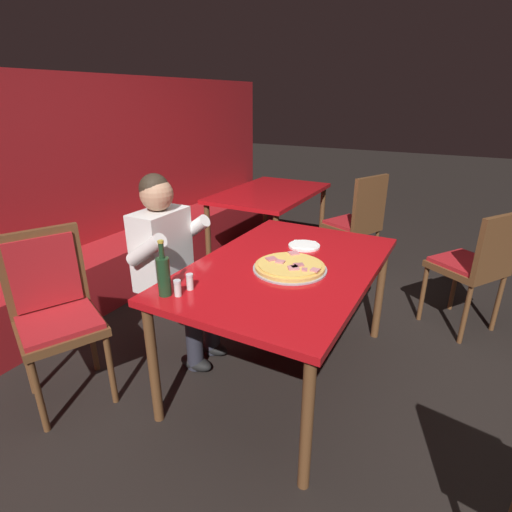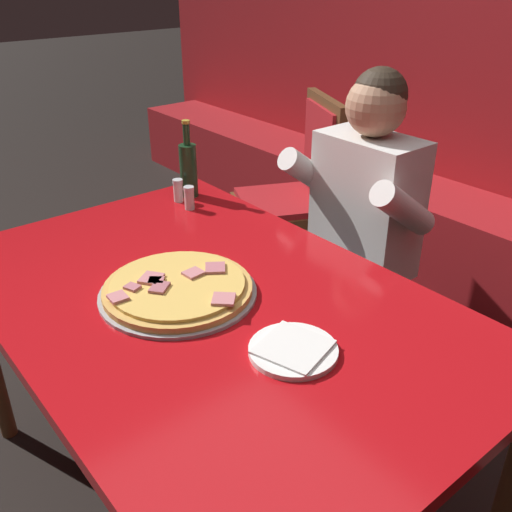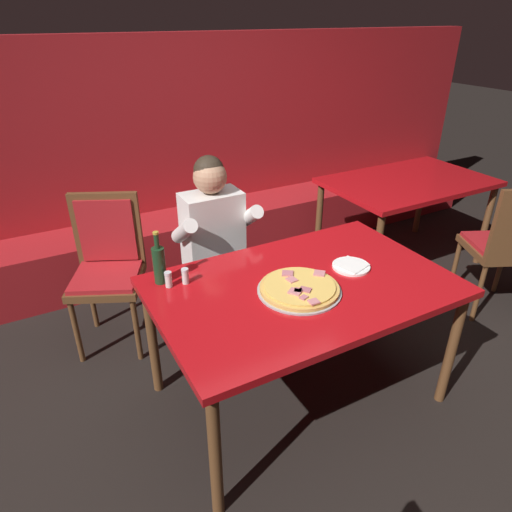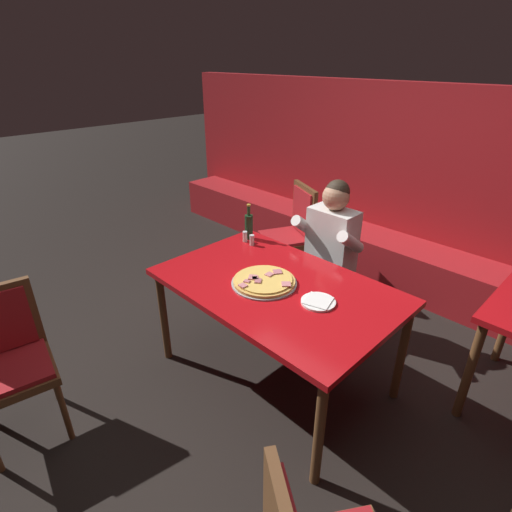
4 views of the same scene
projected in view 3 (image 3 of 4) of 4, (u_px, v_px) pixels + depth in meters
The scene contains 13 objects.
ground_plane at pixel (297, 393), 2.76m from camera, with size 24.00×24.00×0.00m, color black.
booth_wall_panel at pixel (165, 152), 4.00m from camera, with size 6.80×0.16×1.90m, color #A3191E.
booth_bench at pixel (185, 240), 4.09m from camera, with size 6.46×0.48×0.46m, color #A3191E.
main_dining_table at pixel (303, 295), 2.42m from camera, with size 1.56×1.00×0.78m.
pizza at pixel (299, 288), 2.32m from camera, with size 0.43×0.43×0.05m.
plate_white_paper at pixel (351, 266), 2.54m from camera, with size 0.21×0.21×0.02m.
beer_bottle at pixel (159, 264), 2.35m from camera, with size 0.07×0.07×0.29m.
shaker_oregano at pixel (169, 280), 2.35m from camera, with size 0.04×0.04×0.09m.
shaker_parmesan at pixel (185, 277), 2.38m from camera, with size 0.04×0.04×0.09m.
diner_seated_blue_shirt at pixel (218, 246), 2.93m from camera, with size 0.53×0.53×1.27m.
dining_chair_far_left at pixel (108, 261), 2.99m from camera, with size 0.59×0.59×1.03m.
dining_chair_near_left at pixel (508, 241), 3.24m from camera, with size 0.58×0.58×1.03m.
background_dining_table at pixel (407, 189), 3.91m from camera, with size 1.38×0.87×0.78m.
Camera 3 is at (-1.19, -1.67, 2.04)m, focal length 32.00 mm.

